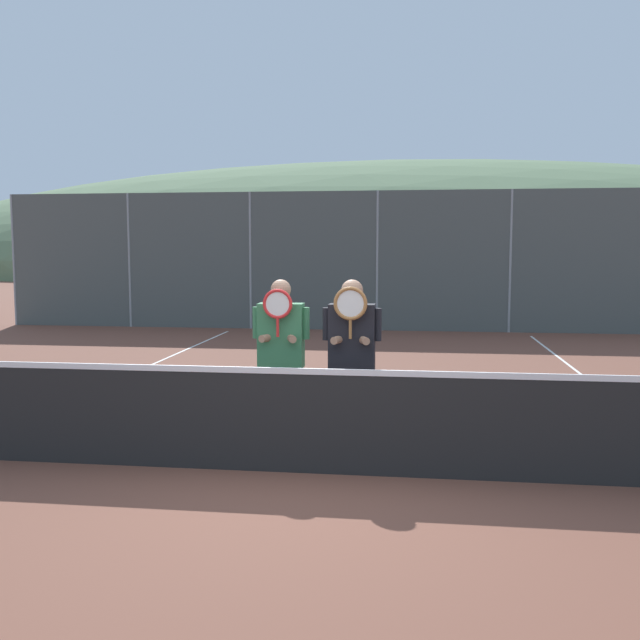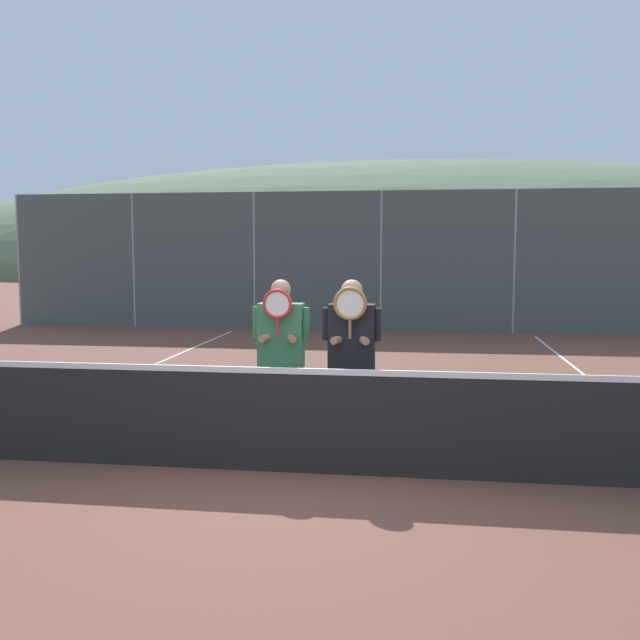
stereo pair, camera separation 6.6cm
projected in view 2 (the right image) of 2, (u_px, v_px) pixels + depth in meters
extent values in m
plane|color=brown|center=(307.00, 473.00, 6.64)|extent=(120.00, 120.00, 0.00)
ellipsoid|color=#5B7551|center=(411.00, 272.00, 65.06)|extent=(98.23, 54.57, 19.10)
cube|color=beige|center=(362.00, 262.00, 26.94)|extent=(18.06, 5.00, 3.14)
cube|color=brown|center=(362.00, 216.00, 26.77)|extent=(18.56, 5.50, 0.36)
cylinder|color=gray|center=(19.00, 260.00, 19.45)|extent=(0.06, 0.06, 3.54)
cylinder|color=gray|center=(134.00, 260.00, 18.98)|extent=(0.06, 0.06, 3.54)
cylinder|color=gray|center=(254.00, 261.00, 18.52)|extent=(0.06, 0.06, 3.54)
cylinder|color=gray|center=(381.00, 261.00, 18.05)|extent=(0.06, 0.06, 3.54)
cylinder|color=gray|center=(515.00, 261.00, 17.59)|extent=(0.06, 0.06, 3.54)
cube|color=#4C5451|center=(381.00, 261.00, 18.05)|extent=(19.77, 0.02, 3.54)
cube|color=black|center=(307.00, 424.00, 6.59)|extent=(9.82, 0.02, 0.94)
cube|color=white|center=(307.00, 371.00, 6.54)|extent=(9.82, 0.03, 0.06)
cube|color=white|center=(83.00, 396.00, 10.12)|extent=(0.05, 16.00, 0.01)
cube|color=white|center=(633.00, 413.00, 9.07)|extent=(0.05, 16.00, 0.01)
cylinder|color=white|center=(269.00, 407.00, 7.51)|extent=(0.13, 0.13, 0.85)
cylinder|color=white|center=(293.00, 407.00, 7.47)|extent=(0.13, 0.13, 0.85)
cube|color=#337047|center=(281.00, 335.00, 7.41)|extent=(0.47, 0.22, 0.67)
sphere|color=#997056|center=(281.00, 290.00, 7.36)|extent=(0.21, 0.21, 0.21)
cylinder|color=#337047|center=(257.00, 322.00, 7.44)|extent=(0.08, 0.08, 0.33)
cylinder|color=#337047|center=(306.00, 323.00, 7.36)|extent=(0.08, 0.08, 0.33)
cylinder|color=#997056|center=(268.00, 338.00, 7.34)|extent=(0.16, 0.27, 0.08)
cylinder|color=#997056|center=(290.00, 338.00, 7.31)|extent=(0.16, 0.27, 0.08)
cylinder|color=red|center=(277.00, 327.00, 7.22)|extent=(0.03, 0.03, 0.20)
torus|color=red|center=(277.00, 304.00, 7.20)|extent=(0.31, 0.03, 0.31)
cylinder|color=silver|center=(277.00, 304.00, 7.20)|extent=(0.25, 0.00, 0.25)
cylinder|color=white|center=(339.00, 411.00, 7.31)|extent=(0.13, 0.13, 0.85)
cylinder|color=white|center=(364.00, 411.00, 7.28)|extent=(0.13, 0.13, 0.85)
cube|color=black|center=(352.00, 337.00, 7.22)|extent=(0.47, 0.22, 0.67)
sphere|color=#997056|center=(352.00, 291.00, 7.17)|extent=(0.22, 0.22, 0.22)
cylinder|color=black|center=(326.00, 324.00, 7.24)|extent=(0.08, 0.08, 0.33)
cylinder|color=black|center=(377.00, 325.00, 7.17)|extent=(0.08, 0.08, 0.33)
cylinder|color=#997056|center=(339.00, 339.00, 7.15)|extent=(0.16, 0.27, 0.08)
cylinder|color=#997056|center=(362.00, 340.00, 7.12)|extent=(0.16, 0.27, 0.08)
cylinder|color=#936033|center=(350.00, 329.00, 7.03)|extent=(0.03, 0.03, 0.20)
torus|color=#936033|center=(350.00, 304.00, 7.01)|extent=(0.34, 0.04, 0.34)
cylinder|color=silver|center=(350.00, 304.00, 7.01)|extent=(0.28, 0.00, 0.28)
cube|color=navy|center=(185.00, 294.00, 21.53)|extent=(4.62, 1.78, 0.84)
cube|color=#2D3842|center=(185.00, 269.00, 21.46)|extent=(2.54, 1.64, 0.69)
cylinder|color=black|center=(225.00, 311.00, 20.47)|extent=(0.60, 0.16, 0.60)
cylinder|color=black|center=(241.00, 306.00, 22.26)|extent=(0.60, 0.16, 0.60)
cylinder|color=black|center=(126.00, 310.00, 20.89)|extent=(0.60, 0.16, 0.60)
cylinder|color=black|center=(149.00, 305.00, 22.68)|extent=(0.60, 0.16, 0.60)
cube|color=maroon|center=(354.00, 295.00, 21.17)|extent=(4.64, 1.87, 0.81)
cube|color=#2D3842|center=(354.00, 270.00, 21.10)|extent=(2.55, 1.72, 0.67)
cylinder|color=black|center=(404.00, 312.00, 20.06)|extent=(0.60, 0.16, 0.60)
cylinder|color=black|center=(406.00, 307.00, 21.94)|extent=(0.60, 0.16, 0.60)
cylinder|color=black|center=(299.00, 311.00, 20.49)|extent=(0.60, 0.16, 0.60)
cylinder|color=black|center=(309.00, 306.00, 22.37)|extent=(0.60, 0.16, 0.60)
cube|color=navy|center=(522.00, 297.00, 20.57)|extent=(4.17, 1.80, 0.77)
cube|color=#2D3842|center=(523.00, 273.00, 20.50)|extent=(2.29, 1.66, 0.63)
cylinder|color=black|center=(577.00, 314.00, 19.51)|extent=(0.60, 0.16, 0.60)
cylinder|color=black|center=(564.00, 308.00, 21.32)|extent=(0.60, 0.16, 0.60)
cylinder|color=black|center=(477.00, 313.00, 19.89)|extent=(0.60, 0.16, 0.60)
cylinder|color=black|center=(472.00, 307.00, 21.70)|extent=(0.60, 0.16, 0.60)
cylinder|color=black|center=(635.00, 309.00, 21.12)|extent=(0.60, 0.16, 0.60)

